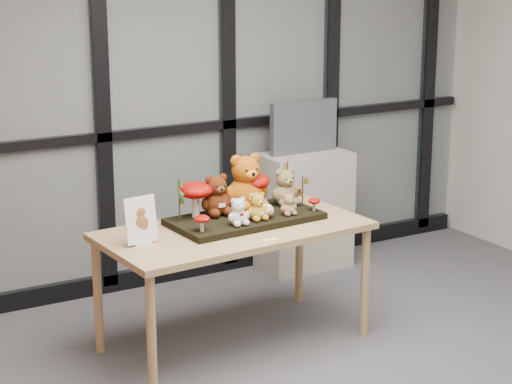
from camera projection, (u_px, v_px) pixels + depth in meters
room_shell at (409, 81)px, 3.88m from camera, size 5.00×5.00×5.00m
glass_partition at (166, 75)px, 6.02m from camera, size 4.90×0.06×2.78m
display_table at (234, 239)px, 5.20m from camera, size 1.54×0.85×0.70m
diorama_tray at (245, 219)px, 5.29m from camera, size 0.89×0.49×0.04m
bear_pooh_yellow at (245, 179)px, 5.38m from camera, size 0.29×0.27×0.36m
bear_brown_medium at (216, 193)px, 5.27m from camera, size 0.21×0.19×0.26m
bear_tan_back at (285, 185)px, 5.48m from camera, size 0.20×0.18×0.24m
bear_small_yellow at (257, 205)px, 5.18m from camera, size 0.14×0.13×0.17m
bear_white_bow at (238, 210)px, 5.09m from camera, size 0.14×0.13×0.17m
bear_beige_small at (288, 203)px, 5.28m from camera, size 0.11×0.10×0.14m
plush_cream_hedgehog at (266, 210)px, 5.24m from camera, size 0.07×0.06×0.09m
mushroom_back_left at (195, 198)px, 5.23m from camera, size 0.20×0.20×0.22m
mushroom_back_right at (253, 189)px, 5.43m from camera, size 0.20×0.20×0.22m
mushroom_front_left at (202, 222)px, 4.98m from camera, size 0.09×0.09×0.10m
mushroom_front_right at (314, 204)px, 5.38m from camera, size 0.07×0.07×0.08m
sprig_green_far_left at (179, 200)px, 5.15m from camera, size 0.05×0.05×0.25m
sprig_green_mid_left at (198, 198)px, 5.27m from camera, size 0.05×0.05×0.21m
sprig_dry_far_right at (287, 182)px, 5.52m from camera, size 0.05×0.05×0.25m
sprig_dry_mid_right at (303, 191)px, 5.45m from camera, size 0.05×0.05×0.18m
sprig_green_centre at (222, 196)px, 5.37m from camera, size 0.05×0.05×0.17m
sign_holder at (141, 223)px, 4.87m from camera, size 0.18×0.07×0.26m
label_card at (271, 240)px, 4.97m from camera, size 0.08×0.03×0.00m
cabinet at (304, 211)px, 6.54m from camera, size 0.63×0.36×0.83m
monitor at (304, 127)px, 6.40m from camera, size 0.51×0.05×0.36m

